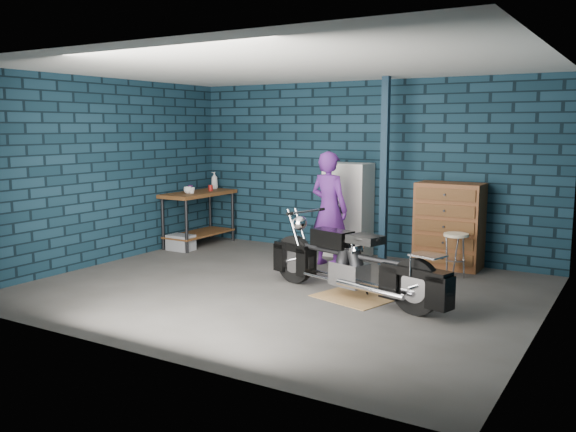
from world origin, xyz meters
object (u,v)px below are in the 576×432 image
workbench (199,219)px  person (329,209)px  shop_stool (455,255)px  motorcycle (353,258)px  storage_bin (181,243)px  tool_chest (449,226)px  locker (348,210)px

workbench → person: size_ratio=0.85×
shop_stool → motorcycle: bearing=-114.7°
person → storage_bin: 2.67m
storage_bin → tool_chest: tool_chest is taller
locker → motorcycle: bearing=-62.9°
workbench → storage_bin: bearing=-87.7°
storage_bin → tool_chest: bearing=14.0°
tool_chest → locker: bearing=180.0°
workbench → tool_chest: tool_chest is taller
workbench → shop_stool: workbench is taller
workbench → shop_stool: size_ratio=2.36×
workbench → person: (2.59, -0.23, 0.37)m
motorcycle → tool_chest: 2.19m
storage_bin → locker: locker is taller
storage_bin → tool_chest: (4.09, 1.02, 0.48)m
person → locker: bearing=-75.0°
shop_stool → locker: bearing=164.5°
motorcycle → locker: locker is taller
person → shop_stool: (1.77, 0.24, -0.53)m
workbench → person: bearing=-5.2°
storage_bin → tool_chest: size_ratio=0.34×
motorcycle → locker: (-1.09, 2.13, 0.24)m
person → shop_stool: 1.87m
storage_bin → shop_stool: shop_stool is taller
storage_bin → shop_stool: (4.34, 0.51, 0.17)m
motorcycle → person: person is taller
locker → tool_chest: size_ratio=1.19×
storage_bin → workbench: bearing=92.3°
locker → tool_chest: (1.58, 0.00, -0.11)m
storage_bin → person: bearing=5.9°
motorcycle → storage_bin: 3.78m
person → tool_chest: 1.71m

